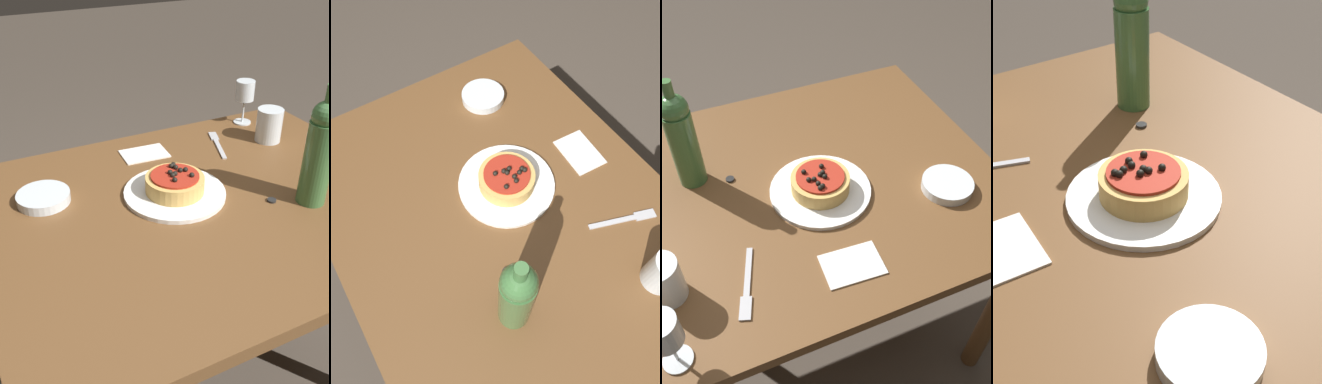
{
  "view_description": "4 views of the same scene",
  "coord_description": "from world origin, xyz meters",
  "views": [
    {
      "loc": [
        0.55,
        0.86,
        1.43
      ],
      "look_at": [
        0.11,
        -0.04,
        0.8
      ],
      "focal_mm": 42.0,
      "sensor_mm": 36.0,
      "label": 1
    },
    {
      "loc": [
        -0.4,
        0.28,
        1.7
      ],
      "look_at": [
        0.04,
        0.0,
        0.83
      ],
      "focal_mm": 35.0,
      "sensor_mm": 36.0,
      "label": 2
    },
    {
      "loc": [
        -0.25,
        -0.85,
        1.66
      ],
      "look_at": [
        0.07,
        -0.09,
        0.8
      ],
      "focal_mm": 42.0,
      "sensor_mm": 36.0,
      "label": 3
    },
    {
      "loc": [
        0.7,
        -0.48,
        1.36
      ],
      "look_at": [
        0.13,
        -0.07,
        0.83
      ],
      "focal_mm": 50.0,
      "sensor_mm": 36.0,
      "label": 4
    }
  ],
  "objects": [
    {
      "name": "dinner_plate",
      "position": [
        0.07,
        -0.05,
        0.78
      ],
      "size": [
        0.28,
        0.28,
        0.01
      ],
      "color": "white",
      "rests_on": "dining_table"
    },
    {
      "name": "wine_bottle",
      "position": [
        -0.24,
        0.13,
        0.92
      ],
      "size": [
        0.08,
        0.08,
        0.32
      ],
      "color": "#3D6B38",
      "rests_on": "dining_table"
    },
    {
      "name": "bottle_cap",
      "position": [
        -0.15,
        0.09,
        0.78
      ],
      "size": [
        0.02,
        0.02,
        0.01
      ],
      "color": "black",
      "rests_on": "dining_table"
    },
    {
      "name": "dining_table",
      "position": [
        0.0,
        0.0,
        0.67
      ],
      "size": [
        1.18,
        0.91,
        0.77
      ],
      "color": "brown",
      "rests_on": "ground_plane"
    },
    {
      "name": "paper_napkin",
      "position": [
        0.05,
        -0.31,
        0.78
      ],
      "size": [
        0.15,
        0.11,
        0.0
      ],
      "color": "silver",
      "rests_on": "dining_table"
    },
    {
      "name": "side_bowl",
      "position": [
        0.4,
        -0.18,
        0.79
      ],
      "size": [
        0.14,
        0.14,
        0.03
      ],
      "color": "silver",
      "rests_on": "dining_table"
    },
    {
      "name": "pizza",
      "position": [
        0.07,
        -0.05,
        0.81
      ],
      "size": [
        0.16,
        0.16,
        0.06
      ],
      "color": "tan",
      "rests_on": "dinner_plate"
    }
  ]
}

